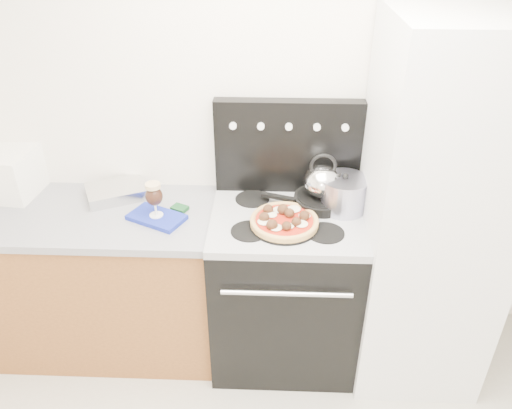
{
  "coord_description": "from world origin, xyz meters",
  "views": [
    {
      "loc": [
        0.01,
        -0.93,
        2.26
      ],
      "look_at": [
        -0.07,
        1.05,
        1.06
      ],
      "focal_mm": 35.0,
      "sensor_mm": 36.0,
      "label": 1
    }
  ],
  "objects_px": {
    "beer_glass": "(154,200)",
    "oven_mitt": "(157,217)",
    "skillet": "(320,200)",
    "stove_body": "(284,289)",
    "fridge": "(431,216)",
    "base_cabinet": "(88,282)",
    "tea_kettle": "(322,179)",
    "pizza_pan": "(284,225)",
    "stock_pot": "(344,195)",
    "pizza": "(284,220)"
  },
  "relations": [
    {
      "from": "fridge",
      "to": "stock_pot",
      "type": "xyz_separation_m",
      "value": [
        -0.42,
        0.1,
        0.05
      ]
    },
    {
      "from": "stock_pot",
      "to": "skillet",
      "type": "bearing_deg",
      "value": 160.61
    },
    {
      "from": "beer_glass",
      "to": "stock_pot",
      "type": "height_order",
      "value": "beer_glass"
    },
    {
      "from": "beer_glass",
      "to": "tea_kettle",
      "type": "bearing_deg",
      "value": 9.85
    },
    {
      "from": "oven_mitt",
      "to": "pizza",
      "type": "xyz_separation_m",
      "value": [
        0.64,
        -0.06,
        0.04
      ]
    },
    {
      "from": "fridge",
      "to": "stock_pot",
      "type": "bearing_deg",
      "value": 166.76
    },
    {
      "from": "oven_mitt",
      "to": "skillet",
      "type": "bearing_deg",
      "value": 9.85
    },
    {
      "from": "base_cabinet",
      "to": "oven_mitt",
      "type": "height_order",
      "value": "oven_mitt"
    },
    {
      "from": "oven_mitt",
      "to": "skillet",
      "type": "xyz_separation_m",
      "value": [
        0.82,
        0.14,
        0.03
      ]
    },
    {
      "from": "base_cabinet",
      "to": "stove_body",
      "type": "height_order",
      "value": "stove_body"
    },
    {
      "from": "stove_body",
      "to": "oven_mitt",
      "type": "relative_size",
      "value": 3.2
    },
    {
      "from": "stock_pot",
      "to": "pizza",
      "type": "bearing_deg",
      "value": -150.79
    },
    {
      "from": "oven_mitt",
      "to": "stock_pot",
      "type": "xyz_separation_m",
      "value": [
        0.93,
        0.1,
        0.09
      ]
    },
    {
      "from": "fridge",
      "to": "tea_kettle",
      "type": "bearing_deg",
      "value": 165.46
    },
    {
      "from": "beer_glass",
      "to": "pizza_pan",
      "type": "relative_size",
      "value": 0.55
    },
    {
      "from": "stove_body",
      "to": "oven_mitt",
      "type": "distance_m",
      "value": 0.8
    },
    {
      "from": "pizza_pan",
      "to": "tea_kettle",
      "type": "xyz_separation_m",
      "value": [
        0.19,
        0.2,
        0.14
      ]
    },
    {
      "from": "stove_body",
      "to": "oven_mitt",
      "type": "bearing_deg",
      "value": -177.24
    },
    {
      "from": "oven_mitt",
      "to": "beer_glass",
      "type": "distance_m",
      "value": 0.1
    },
    {
      "from": "pizza_pan",
      "to": "skillet",
      "type": "xyz_separation_m",
      "value": [
        0.19,
        0.2,
        0.02
      ]
    },
    {
      "from": "tea_kettle",
      "to": "oven_mitt",
      "type": "bearing_deg",
      "value": -177.11
    },
    {
      "from": "pizza",
      "to": "stock_pot",
      "type": "xyz_separation_m",
      "value": [
        0.3,
        0.17,
        0.05
      ]
    },
    {
      "from": "stove_body",
      "to": "fridge",
      "type": "distance_m",
      "value": 0.87
    },
    {
      "from": "skillet",
      "to": "tea_kettle",
      "type": "bearing_deg",
      "value": 0.0
    },
    {
      "from": "fridge",
      "to": "skillet",
      "type": "distance_m",
      "value": 0.54
    },
    {
      "from": "oven_mitt",
      "to": "pizza",
      "type": "distance_m",
      "value": 0.64
    },
    {
      "from": "stove_body",
      "to": "skillet",
      "type": "relative_size",
      "value": 3.2
    },
    {
      "from": "oven_mitt",
      "to": "beer_glass",
      "type": "bearing_deg",
      "value": 0.0
    },
    {
      "from": "tea_kettle",
      "to": "base_cabinet",
      "type": "bearing_deg",
      "value": 176.92
    },
    {
      "from": "pizza_pan",
      "to": "fridge",
      "type": "bearing_deg",
      "value": 5.4
    },
    {
      "from": "beer_glass",
      "to": "stock_pot",
      "type": "distance_m",
      "value": 0.94
    },
    {
      "from": "oven_mitt",
      "to": "fridge",
      "type": "bearing_deg",
      "value": 0.27
    },
    {
      "from": "base_cabinet",
      "to": "tea_kettle",
      "type": "relative_size",
      "value": 7.23
    },
    {
      "from": "fridge",
      "to": "beer_glass",
      "type": "xyz_separation_m",
      "value": [
        -1.35,
        -0.01,
        0.07
      ]
    },
    {
      "from": "beer_glass",
      "to": "tea_kettle",
      "type": "relative_size",
      "value": 0.92
    },
    {
      "from": "base_cabinet",
      "to": "pizza_pan",
      "type": "bearing_deg",
      "value": -6.16
    },
    {
      "from": "fridge",
      "to": "pizza",
      "type": "xyz_separation_m",
      "value": [
        -0.72,
        -0.07,
        0.0
      ]
    },
    {
      "from": "pizza",
      "to": "tea_kettle",
      "type": "xyz_separation_m",
      "value": [
        0.19,
        0.2,
        0.12
      ]
    },
    {
      "from": "base_cabinet",
      "to": "skillet",
      "type": "distance_m",
      "value": 1.38
    },
    {
      "from": "base_cabinet",
      "to": "stock_pot",
      "type": "height_order",
      "value": "stock_pot"
    },
    {
      "from": "stove_body",
      "to": "tea_kettle",
      "type": "xyz_separation_m",
      "value": [
        0.17,
        0.11,
        0.63
      ]
    },
    {
      "from": "beer_glass",
      "to": "oven_mitt",
      "type": "bearing_deg",
      "value": 0.0
    },
    {
      "from": "tea_kettle",
      "to": "pizza_pan",
      "type": "bearing_deg",
      "value": -139.6
    },
    {
      "from": "fridge",
      "to": "pizza_pan",
      "type": "xyz_separation_m",
      "value": [
        -0.72,
        -0.07,
        -0.02
      ]
    },
    {
      "from": "skillet",
      "to": "beer_glass",
      "type": "bearing_deg",
      "value": -170.15
    },
    {
      "from": "beer_glass",
      "to": "pizza_pan",
      "type": "xyz_separation_m",
      "value": [
        0.64,
        -0.06,
        -0.09
      ]
    },
    {
      "from": "base_cabinet",
      "to": "pizza_pan",
      "type": "distance_m",
      "value": 1.2
    },
    {
      "from": "fridge",
      "to": "stove_body",
      "type": "bearing_deg",
      "value": 177.95
    },
    {
      "from": "stock_pot",
      "to": "pizza_pan",
      "type": "bearing_deg",
      "value": -150.79
    },
    {
      "from": "oven_mitt",
      "to": "pizza",
      "type": "bearing_deg",
      "value": -5.51
    }
  ]
}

